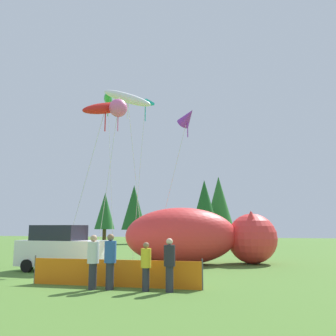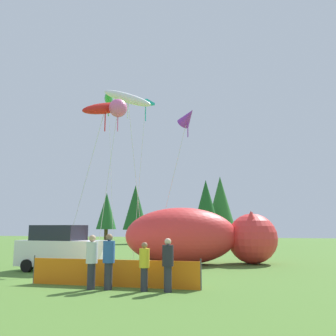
{
  "view_description": "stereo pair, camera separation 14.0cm",
  "coord_description": "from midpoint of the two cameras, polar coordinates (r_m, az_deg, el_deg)",
  "views": [
    {
      "loc": [
        6.58,
        -15.57,
        2.13
      ],
      "look_at": [
        1.08,
        4.94,
        5.47
      ],
      "focal_mm": 40.0,
      "sensor_mm": 36.0,
      "label": 1
    },
    {
      "loc": [
        6.71,
        -15.53,
        2.13
      ],
      "look_at": [
        1.08,
        4.94,
        5.47
      ],
      "focal_mm": 40.0,
      "sensor_mm": 36.0,
      "label": 2
    }
  ],
  "objects": [
    {
      "name": "spectator_in_white_shirt",
      "position": [
        13.05,
        -3.31,
        -14.43
      ],
      "size": [
        0.35,
        0.35,
        1.61
      ],
      "color": "#2D2D38",
      "rests_on": "ground"
    },
    {
      "name": "parked_car",
      "position": [
        19.38,
        -15.79,
        -11.75
      ],
      "size": [
        4.38,
        2.09,
        2.21
      ],
      "rotation": [
        0.0,
        0.0,
        -0.06
      ],
      "color": "white",
      "rests_on": "ground"
    },
    {
      "name": "horizon_tree_mid",
      "position": [
        47.72,
        -4.92,
        -6.02
      ],
      "size": [
        3.09,
        3.09,
        7.37
      ],
      "color": "brown",
      "rests_on": "ground"
    },
    {
      "name": "spectator_in_black_shirt",
      "position": [
        12.85,
        0.3,
        -14.19
      ],
      "size": [
        0.38,
        0.38,
        1.75
      ],
      "color": "#2D2D38",
      "rests_on": "ground"
    },
    {
      "name": "kite_red_lizard",
      "position": [
        21.03,
        -9.34,
        8.9
      ],
      "size": [
        3.69,
        2.54,
        9.26
      ],
      "color": "silver",
      "rests_on": "ground"
    },
    {
      "name": "horizon_tree_northeast",
      "position": [
        58.78,
        -9.28,
        -6.49
      ],
      "size": [
        3.08,
        3.08,
        7.35
      ],
      "color": "brown",
      "rests_on": "ground"
    },
    {
      "name": "kite_white_ghost",
      "position": [
        23.83,
        -5.97,
        10.45
      ],
      "size": [
        3.1,
        2.22,
        10.76
      ],
      "color": "silver",
      "rests_on": "ground"
    },
    {
      "name": "spectator_in_green_shirt",
      "position": [
        13.6,
        -11.25,
        -13.5
      ],
      "size": [
        0.4,
        0.4,
        1.85
      ],
      "color": "#2D2D38",
      "rests_on": "ground"
    },
    {
      "name": "kite_green_fish",
      "position": [
        28.33,
        -8.88,
        10.25
      ],
      "size": [
        2.34,
        3.35,
        11.92
      ],
      "color": "silver",
      "rests_on": "ground"
    },
    {
      "name": "horizon_tree_east",
      "position": [
        54.52,
        8.07,
        -5.05
      ],
      "size": [
        3.92,
        3.92,
        9.35
      ],
      "color": "brown",
      "rests_on": "ground"
    },
    {
      "name": "ground_plane",
      "position": [
        17.05,
        -8.0,
        -16.04
      ],
      "size": [
        120.0,
        120.0,
        0.0
      ],
      "primitive_type": "plane",
      "color": "#4C752D"
    },
    {
      "name": "kite_pink_octopus",
      "position": [
        20.78,
        -7.44,
        8.98
      ],
      "size": [
        1.53,
        1.0,
        9.02
      ],
      "color": "silver",
      "rests_on": "ground"
    },
    {
      "name": "kite_purple_delta",
      "position": [
        23.74,
        3.18,
        7.68
      ],
      "size": [
        3.24,
        1.53,
        9.63
      ],
      "color": "silver",
      "rests_on": "ground"
    },
    {
      "name": "safety_fence",
      "position": [
        14.16,
        -8.13,
        -15.56
      ],
      "size": [
        6.48,
        0.22,
        1.05
      ],
      "rotation": [
        0.0,
        0.0,
        0.03
      ],
      "color": "orange",
      "rests_on": "ground"
    },
    {
      "name": "spectator_in_yellow_shirt",
      "position": [
        13.48,
        -8.72,
        -13.53
      ],
      "size": [
        0.41,
        0.41,
        1.88
      ],
      "color": "#2D2D38",
      "rests_on": "ground"
    },
    {
      "name": "folding_chair",
      "position": [
        16.01,
        -0.32,
        -14.83
      ],
      "size": [
        0.53,
        0.53,
        0.85
      ],
      "rotation": [
        0.0,
        0.0,
        -3.05
      ],
      "color": "#1959A5",
      "rests_on": "ground"
    },
    {
      "name": "horizon_tree_west",
      "position": [
        50.77,
        5.89,
        -5.46
      ],
      "size": [
        3.53,
        3.53,
        8.41
      ],
      "color": "brown",
      "rests_on": "ground"
    },
    {
      "name": "inflatable_cat",
      "position": [
        21.93,
        4.93,
        -10.59
      ],
      "size": [
        8.9,
        5.75,
        3.22
      ],
      "rotation": [
        0.0,
        0.0,
        0.39
      ],
      "color": "red",
      "rests_on": "ground"
    },
    {
      "name": "kite_teal_diamond",
      "position": [
        25.89,
        -3.31,
        9.39
      ],
      "size": [
        1.15,
        1.25,
        10.66
      ],
      "color": "silver",
      "rests_on": "ground"
    }
  ]
}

